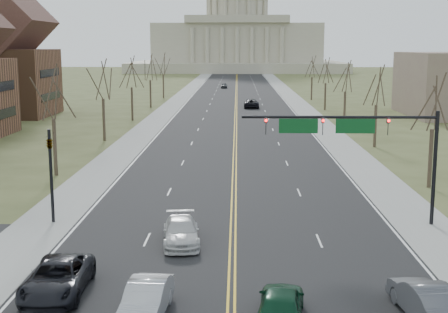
{
  "coord_description": "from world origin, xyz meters",
  "views": [
    {
      "loc": [
        0.23,
        -24.71,
        11.16
      ],
      "look_at": [
        -0.74,
        20.84,
        3.0
      ],
      "focal_mm": 50.0,
      "sensor_mm": 36.0,
      "label": 1
    }
  ],
  "objects_px": {
    "signal_mast": "(354,134)",
    "car_sb_inner_lead": "(146,300)",
    "signal_left": "(51,165)",
    "car_nb_inner_lead": "(281,304)",
    "car_far_sb": "(224,86)",
    "car_far_nb": "(251,103)",
    "car_sb_inner_second": "(181,232)",
    "car_nb_outer_lead": "(425,299)",
    "car_sb_outer_lead": "(57,278)"
  },
  "relations": [
    {
      "from": "signal_mast",
      "to": "signal_left",
      "type": "height_order",
      "value": "signal_mast"
    },
    {
      "from": "signal_mast",
      "to": "car_sb_inner_lead",
      "type": "distance_m",
      "value": 18.45
    },
    {
      "from": "car_nb_outer_lead",
      "to": "car_sb_outer_lead",
      "type": "distance_m",
      "value": 16.05
    },
    {
      "from": "car_nb_outer_lead",
      "to": "car_sb_inner_second",
      "type": "relative_size",
      "value": 0.96
    },
    {
      "from": "car_nb_outer_lead",
      "to": "car_sb_inner_second",
      "type": "distance_m",
      "value": 14.47
    },
    {
      "from": "car_nb_inner_lead",
      "to": "car_far_sb",
      "type": "distance_m",
      "value": 140.33
    },
    {
      "from": "car_sb_outer_lead",
      "to": "car_far_nb",
      "type": "height_order",
      "value": "car_far_nb"
    },
    {
      "from": "car_sb_inner_second",
      "to": "car_far_nb",
      "type": "distance_m",
      "value": 78.55
    },
    {
      "from": "car_nb_outer_lead",
      "to": "car_far_sb",
      "type": "xyz_separation_m",
      "value": [
        -11.29,
        139.62,
        -0.11
      ]
    },
    {
      "from": "car_nb_outer_lead",
      "to": "signal_left",
      "type": "bearing_deg",
      "value": -42.1
    },
    {
      "from": "car_sb_outer_lead",
      "to": "car_nb_inner_lead",
      "type": "bearing_deg",
      "value": -16.4
    },
    {
      "from": "car_nb_outer_lead",
      "to": "car_far_nb",
      "type": "distance_m",
      "value": 87.94
    },
    {
      "from": "car_nb_outer_lead",
      "to": "car_sb_inner_lead",
      "type": "height_order",
      "value": "car_nb_outer_lead"
    },
    {
      "from": "signal_left",
      "to": "car_far_nb",
      "type": "height_order",
      "value": "signal_left"
    },
    {
      "from": "car_nb_inner_lead",
      "to": "car_sb_inner_lead",
      "type": "height_order",
      "value": "car_nb_inner_lead"
    },
    {
      "from": "car_sb_inner_second",
      "to": "car_sb_outer_lead",
      "type": "bearing_deg",
      "value": -130.0
    },
    {
      "from": "signal_left",
      "to": "car_nb_inner_lead",
      "type": "height_order",
      "value": "signal_left"
    },
    {
      "from": "signal_mast",
      "to": "car_nb_outer_lead",
      "type": "height_order",
      "value": "signal_mast"
    },
    {
      "from": "signal_left",
      "to": "car_sb_inner_second",
      "type": "bearing_deg",
      "value": -26.25
    },
    {
      "from": "signal_mast",
      "to": "car_nb_inner_lead",
      "type": "bearing_deg",
      "value": -110.75
    },
    {
      "from": "car_nb_outer_lead",
      "to": "car_far_sb",
      "type": "distance_m",
      "value": 140.07
    },
    {
      "from": "car_sb_inner_second",
      "to": "car_far_sb",
      "type": "distance_m",
      "value": 130.18
    },
    {
      "from": "signal_mast",
      "to": "car_nb_outer_lead",
      "type": "distance_m",
      "value": 14.55
    },
    {
      "from": "signal_left",
      "to": "car_sb_inner_lead",
      "type": "bearing_deg",
      "value": -60.26
    },
    {
      "from": "car_sb_inner_second",
      "to": "car_far_nb",
      "type": "height_order",
      "value": "car_far_nb"
    },
    {
      "from": "car_sb_outer_lead",
      "to": "car_sb_inner_second",
      "type": "height_order",
      "value": "car_sb_outer_lead"
    },
    {
      "from": "signal_mast",
      "to": "car_sb_inner_lead",
      "type": "xyz_separation_m",
      "value": [
        -10.96,
        -13.98,
        -4.99
      ]
    },
    {
      "from": "signal_left",
      "to": "car_sb_inner_second",
      "type": "xyz_separation_m",
      "value": [
        8.57,
        -4.23,
        -2.99
      ]
    },
    {
      "from": "signal_left",
      "to": "car_nb_outer_lead",
      "type": "distance_m",
      "value": 24.02
    },
    {
      "from": "signal_mast",
      "to": "car_sb_outer_lead",
      "type": "height_order",
      "value": "signal_mast"
    },
    {
      "from": "signal_mast",
      "to": "car_sb_outer_lead",
      "type": "bearing_deg",
      "value": -142.81
    },
    {
      "from": "car_nb_outer_lead",
      "to": "car_far_nb",
      "type": "height_order",
      "value": "car_far_nb"
    },
    {
      "from": "car_sb_inner_lead",
      "to": "car_sb_inner_second",
      "type": "relative_size",
      "value": 0.94
    },
    {
      "from": "car_sb_outer_lead",
      "to": "car_far_sb",
      "type": "xyz_separation_m",
      "value": [
        4.63,
        137.58,
        -0.1
      ]
    },
    {
      "from": "signal_left",
      "to": "car_far_nb",
      "type": "distance_m",
      "value": 75.54
    },
    {
      "from": "car_sb_outer_lead",
      "to": "car_sb_inner_lead",
      "type": "bearing_deg",
      "value": -29.77
    },
    {
      "from": "signal_left",
      "to": "car_far_sb",
      "type": "relative_size",
      "value": 1.53
    },
    {
      "from": "signal_mast",
      "to": "signal_left",
      "type": "relative_size",
      "value": 2.02
    },
    {
      "from": "car_nb_inner_lead",
      "to": "car_far_sb",
      "type": "height_order",
      "value": "car_nb_inner_lead"
    },
    {
      "from": "car_nb_outer_lead",
      "to": "car_sb_inner_second",
      "type": "xyz_separation_m",
      "value": [
        -10.98,
        9.44,
        -0.07
      ]
    },
    {
      "from": "car_sb_outer_lead",
      "to": "signal_left",
      "type": "bearing_deg",
      "value": 105.87
    },
    {
      "from": "signal_left",
      "to": "car_nb_inner_lead",
      "type": "relative_size",
      "value": 1.31
    },
    {
      "from": "car_sb_inner_lead",
      "to": "car_far_nb",
      "type": "height_order",
      "value": "car_far_nb"
    },
    {
      "from": "signal_left",
      "to": "car_nb_outer_lead",
      "type": "height_order",
      "value": "signal_left"
    },
    {
      "from": "signal_mast",
      "to": "signal_left",
      "type": "distance_m",
      "value": 19.06
    },
    {
      "from": "car_far_sb",
      "to": "car_far_nb",
      "type": "bearing_deg",
      "value": -82.45
    },
    {
      "from": "signal_mast",
      "to": "car_sb_inner_lead",
      "type": "relative_size",
      "value": 2.64
    },
    {
      "from": "signal_left",
      "to": "car_nb_inner_lead",
      "type": "xyz_separation_m",
      "value": [
        13.54,
        -14.28,
        -2.92
      ]
    },
    {
      "from": "signal_left",
      "to": "car_nb_inner_lead",
      "type": "distance_m",
      "value": 19.89
    },
    {
      "from": "signal_mast",
      "to": "car_sb_outer_lead",
      "type": "distance_m",
      "value": 19.87
    }
  ]
}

